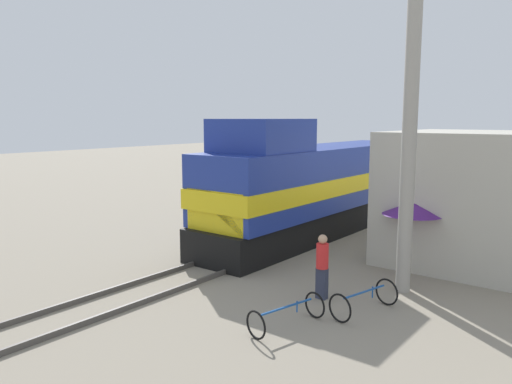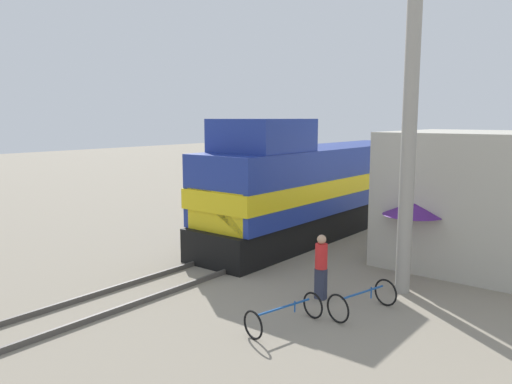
{
  "view_description": "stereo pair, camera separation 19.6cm",
  "coord_description": "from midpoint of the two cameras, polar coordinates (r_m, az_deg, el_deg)",
  "views": [
    {
      "loc": [
        11.02,
        -15.36,
        4.97
      ],
      "look_at": [
        1.2,
        -2.79,
        2.6
      ],
      "focal_mm": 35.0,
      "sensor_mm": 36.0,
      "label": 1
    },
    {
      "loc": [
        11.18,
        -15.23,
        4.97
      ],
      "look_at": [
        1.2,
        -2.79,
        2.6
      ],
      "focal_mm": 35.0,
      "sensor_mm": 36.0,
      "label": 2
    }
  ],
  "objects": [
    {
      "name": "ground_plane",
      "position": [
        19.54,
        2.68,
        -6.28
      ],
      "size": [
        120.0,
        120.0,
        0.0
      ],
      "primitive_type": "plane",
      "color": "gray"
    },
    {
      "name": "rail_near",
      "position": [
        19.94,
        1.01,
        -5.75
      ],
      "size": [
        0.08,
        37.82,
        0.15
      ],
      "primitive_type": "cube",
      "color": "#4C4742",
      "rests_on": "ground_plane"
    },
    {
      "name": "rail_far",
      "position": [
        19.12,
        4.43,
        -6.39
      ],
      "size": [
        0.08,
        37.82,
        0.15
      ],
      "primitive_type": "cube",
      "color": "#4C4742",
      "rests_on": "ground_plane"
    },
    {
      "name": "locomotive",
      "position": [
        21.53,
        7.3,
        0.65
      ],
      "size": [
        2.97,
        14.3,
        4.94
      ],
      "color": "black",
      "rests_on": "ground_plane"
    },
    {
      "name": "utility_pole",
      "position": [
        14.51,
        17.66,
        10.65
      ],
      "size": [
        1.8,
        0.41,
        11.13
      ],
      "color": "#9E998E",
      "rests_on": "ground_plane"
    },
    {
      "name": "vendor_umbrella",
      "position": [
        16.61,
        17.86,
        -1.8
      ],
      "size": [
        1.92,
        1.92,
        2.35
      ],
      "color": "#4C4C4C",
      "rests_on": "ground_plane"
    },
    {
      "name": "billboard_sign",
      "position": [
        17.96,
        23.3,
        -0.64
      ],
      "size": [
        2.17,
        0.12,
        3.16
      ],
      "color": "#595959",
      "rests_on": "ground_plane"
    },
    {
      "name": "shrub_cluster",
      "position": [
        17.17,
        20.76,
        -7.71
      ],
      "size": [
        0.7,
        0.7,
        0.7
      ],
      "primitive_type": "sphere",
      "color": "#2D722D",
      "rests_on": "ground_plane"
    },
    {
      "name": "person_bystander",
      "position": [
        13.96,
        7.86,
        -8.16
      ],
      "size": [
        0.34,
        0.34,
        1.82
      ],
      "color": "#2D3347",
      "rests_on": "ground_plane"
    },
    {
      "name": "bicycle",
      "position": [
        13.32,
        12.54,
        -11.93
      ],
      "size": [
        1.15,
        2.01,
        0.73
      ],
      "rotation": [
        0.0,
        0.0,
        2.91
      ],
      "color": "black",
      "rests_on": "ground_plane"
    },
    {
      "name": "bicycle_spare",
      "position": [
        12.23,
        3.75,
        -13.76
      ],
      "size": [
        1.08,
        2.06,
        0.67
      ],
      "rotation": [
        0.0,
        0.0,
        2.92
      ],
      "color": "black",
      "rests_on": "ground_plane"
    }
  ]
}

